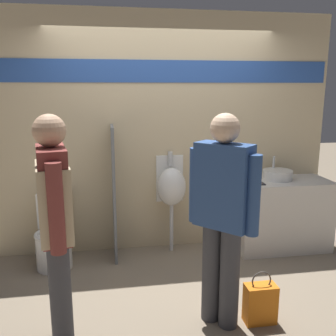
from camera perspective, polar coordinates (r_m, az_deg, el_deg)
The scene contains 11 objects.
ground_plane at distance 4.13m, azimuth 0.40°, elevation -14.91°, with size 16.00×16.00×0.00m, color gray.
display_wall at distance 4.29m, azimuth -0.94°, elevation 5.28°, with size 3.93×0.07×2.70m.
sink_counter at distance 4.64m, azimuth 16.84°, elevation -6.77°, with size 1.08×0.54×0.83m.
sink_basin at distance 4.54m, azimuth 16.34°, elevation -0.98°, with size 0.34×0.34×0.25m.
cell_phone at distance 4.29m, azimuth 13.91°, elevation -2.28°, with size 0.07×0.14×0.01m.
divider_near_counter at distance 4.14m, azimuth -8.22°, elevation -3.87°, with size 0.03×0.41×1.48m.
urinal_near_counter at distance 4.26m, azimuth 0.51°, elevation -2.87°, with size 0.33×0.28×1.16m.
toilet at distance 4.25m, azimuth -16.94°, elevation -10.03°, with size 0.38×0.55×0.90m.
person_in_vest at distance 2.78m, azimuth -16.84°, elevation -7.02°, with size 0.29×0.59×1.71m.
person_with_lanyard at distance 2.93m, azimuth 8.29°, elevation -6.74°, with size 0.44×0.46×1.70m.
shopping_bag at distance 3.31m, azimuth 13.87°, elevation -19.35°, with size 0.25×0.14×0.45m.
Camera 1 is at (-0.62, -3.62, 1.89)m, focal length 40.00 mm.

